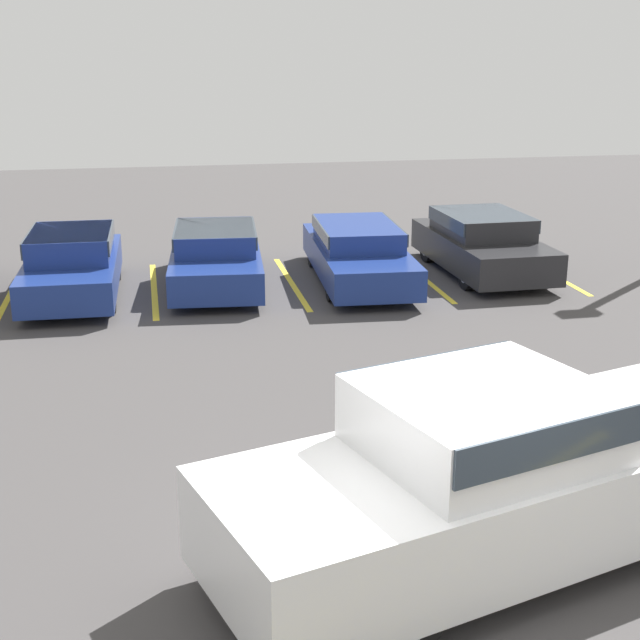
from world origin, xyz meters
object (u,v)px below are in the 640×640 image
object	(u,v)px
pickup_truck	(506,470)
parked_sedan_d	(358,251)
parked_sedan_b	(72,262)
parked_sedan_c	(216,255)
parked_sedan_e	(482,241)

from	to	relation	value
pickup_truck	parked_sedan_d	size ratio (longest dim) A/B	1.26
parked_sedan_b	parked_sedan_c	bearing A→B (deg)	96.56
parked_sedan_e	parked_sedan_b	bearing A→B (deg)	-89.22
parked_sedan_c	parked_sedan_d	world-z (taller)	parked_sedan_c
parked_sedan_d	parked_sedan_e	world-z (taller)	parked_sedan_e
pickup_truck	parked_sedan_d	world-z (taller)	pickup_truck
parked_sedan_b	parked_sedan_d	size ratio (longest dim) A/B	0.87
pickup_truck	parked_sedan_b	world-z (taller)	pickup_truck
pickup_truck	parked_sedan_e	world-z (taller)	pickup_truck
pickup_truck	parked_sedan_d	distance (m)	10.45
pickup_truck	parked_sedan_c	distance (m)	10.73
pickup_truck	parked_sedan_d	xyz separation A→B (m)	(1.04, 10.39, -0.24)
parked_sedan_d	pickup_truck	bearing A→B (deg)	-2.47
parked_sedan_b	parked_sedan_c	size ratio (longest dim) A/B	0.96
parked_sedan_b	parked_sedan_c	distance (m)	2.81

